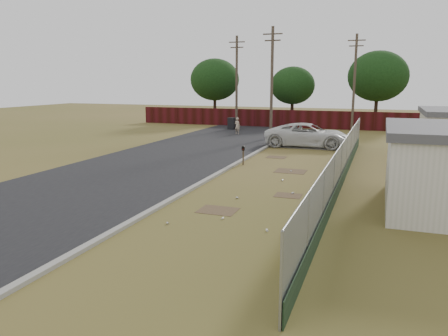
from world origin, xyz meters
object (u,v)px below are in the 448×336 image
at_px(mailbox, 243,150).
at_px(pedestrian, 237,126).
at_px(pickup_truck, 308,135).
at_px(fire_hydrant, 288,252).
at_px(trash_bin, 232,123).

height_order(mailbox, pedestrian, pedestrian).
bearing_deg(pickup_truck, mailbox, 162.30).
bearing_deg(mailbox, fire_hydrant, -67.74).
relative_size(mailbox, pedestrian, 0.74).
bearing_deg(trash_bin, pedestrian, -64.44).
bearing_deg(pedestrian, trash_bin, -46.44).
bearing_deg(pickup_truck, trash_bin, 42.12).
bearing_deg(pedestrian, fire_hydrant, 128.81).
bearing_deg(pedestrian, mailbox, 127.45).
distance_m(mailbox, trash_bin, 18.86).
distance_m(mailbox, pickup_truck, 8.63).
bearing_deg(fire_hydrant, pickup_truck, 97.80).
xyz_separation_m(fire_hydrant, mailbox, (-5.22, 12.76, 0.52)).
xyz_separation_m(mailbox, trash_bin, (-6.69, 17.63, -0.29)).
bearing_deg(fire_hydrant, mailbox, 112.26).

